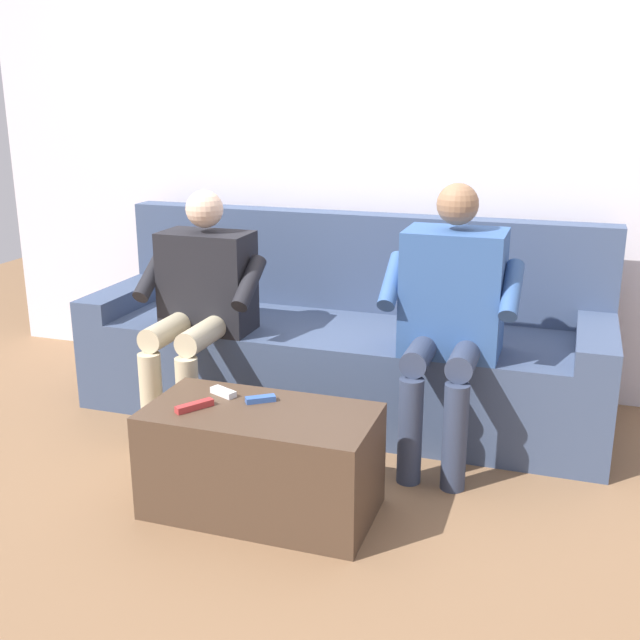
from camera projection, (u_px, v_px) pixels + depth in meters
name	position (u px, v px, depth m)	size (l,w,h in m)	color
ground_plane	(294.00, 470.00, 3.25)	(8.00, 8.00, 0.00)	#846042
back_wall	(373.00, 144.00, 4.00)	(4.56, 0.06, 2.54)	silver
couch	(344.00, 349.00, 3.82)	(2.52, 0.78, 0.95)	#3D4C6B
coffee_table	(261.00, 461.00, 2.88)	(0.85, 0.44, 0.41)	#4C3828
person_left_seated	(451.00, 306.00, 3.22)	(0.57, 0.57, 1.18)	#335693
person_right_seated	(200.00, 297.00, 3.54)	(0.57, 0.58, 1.11)	black
remote_white	(223.00, 392.00, 2.97)	(0.11, 0.04, 0.02)	white
remote_red	(194.00, 406.00, 2.83)	(0.15, 0.03, 0.03)	#B73333
remote_blue	(261.00, 399.00, 2.90)	(0.11, 0.04, 0.02)	#3860B7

